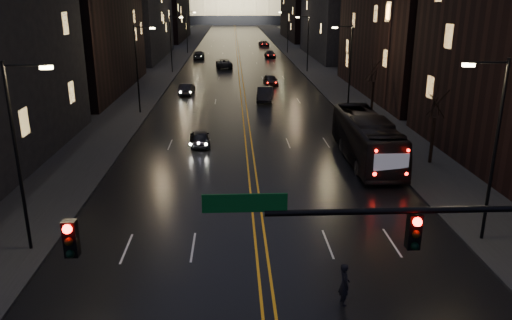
{
  "coord_description": "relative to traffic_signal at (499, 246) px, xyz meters",
  "views": [
    {
      "loc": [
        -1.27,
        -11.83,
        11.49
      ],
      "look_at": [
        -0.09,
        13.02,
        3.43
      ],
      "focal_mm": 35.0,
      "sensor_mm": 36.0,
      "label": 1
    }
  ],
  "objects": [
    {
      "name": "road",
      "position": [
        -5.91,
        130.0,
        -5.09
      ],
      "size": [
        20.0,
        320.0,
        0.02
      ],
      "primitive_type": "cube",
      "color": "black",
      "rests_on": "ground"
    },
    {
      "name": "sidewalk_left",
      "position": [
        -19.91,
        130.0,
        -5.02
      ],
      "size": [
        8.0,
        320.0,
        0.16
      ],
      "primitive_type": "cube",
      "color": "black",
      "rests_on": "ground"
    },
    {
      "name": "sidewalk_right",
      "position": [
        8.09,
        130.0,
        -5.02
      ],
      "size": [
        8.0,
        320.0,
        0.16
      ],
      "primitive_type": "cube",
      "color": "black",
      "rests_on": "ground"
    },
    {
      "name": "center_line",
      "position": [
        -5.91,
        130.0,
        -5.08
      ],
      "size": [
        0.62,
        320.0,
        0.01
      ],
      "primitive_type": "cube",
      "color": "orange",
      "rests_on": "road"
    },
    {
      "name": "building_left_far",
      "position": [
        -26.91,
        92.0,
        4.9
      ],
      "size": [
        12.0,
        34.0,
        20.0
      ],
      "primitive_type": "cube",
      "color": "black",
      "rests_on": "ground"
    },
    {
      "name": "building_right_dist",
      "position": [
        15.09,
        140.0,
        5.9
      ],
      "size": [
        12.0,
        40.0,
        22.0
      ],
      "primitive_type": "cube",
      "color": "black",
      "rests_on": "ground"
    },
    {
      "name": "traffic_signal",
      "position": [
        0.0,
        0.0,
        0.0
      ],
      "size": [
        17.29,
        0.45,
        7.0
      ],
      "color": "black",
      "rests_on": "ground"
    },
    {
      "name": "streetlamp_right_near",
      "position": [
        4.91,
        10.0,
        -0.02
      ],
      "size": [
        2.13,
        0.25,
        9.0
      ],
      "color": "black",
      "rests_on": "ground"
    },
    {
      "name": "streetlamp_left_near",
      "position": [
        -16.72,
        10.0,
        -0.02
      ],
      "size": [
        2.13,
        0.25,
        9.0
      ],
      "color": "black",
      "rests_on": "ground"
    },
    {
      "name": "streetlamp_right_mid",
      "position": [
        4.91,
        40.0,
        -0.02
      ],
      "size": [
        2.13,
        0.25,
        9.0
      ],
      "color": "black",
      "rests_on": "ground"
    },
    {
      "name": "streetlamp_left_mid",
      "position": [
        -16.72,
        40.0,
        -0.02
      ],
      "size": [
        2.13,
        0.25,
        9.0
      ],
      "color": "black",
      "rests_on": "ground"
    },
    {
      "name": "streetlamp_right_far",
      "position": [
        4.91,
        70.0,
        -0.02
      ],
      "size": [
        2.13,
        0.25,
        9.0
      ],
      "color": "black",
      "rests_on": "ground"
    },
    {
      "name": "streetlamp_left_far",
      "position": [
        -16.72,
        70.0,
        -0.02
      ],
      "size": [
        2.13,
        0.25,
        9.0
      ],
      "color": "black",
      "rests_on": "ground"
    },
    {
      "name": "streetlamp_right_dist",
      "position": [
        4.91,
        100.0,
        -0.02
      ],
      "size": [
        2.13,
        0.25,
        9.0
      ],
      "color": "black",
      "rests_on": "ground"
    },
    {
      "name": "streetlamp_left_dist",
      "position": [
        -16.72,
        100.0,
        -0.02
      ],
      "size": [
        2.13,
        0.25,
        9.0
      ],
      "color": "black",
      "rests_on": "ground"
    },
    {
      "name": "tree_right_mid",
      "position": [
        7.09,
        22.0,
        -0.58
      ],
      "size": [
        2.4,
        2.4,
        6.65
      ],
      "color": "black",
      "rests_on": "ground"
    },
    {
      "name": "tree_right_far",
      "position": [
        7.09,
        38.0,
        -0.58
      ],
      "size": [
        2.4,
        2.4,
        6.65
      ],
      "color": "black",
      "rests_on": "ground"
    },
    {
      "name": "bus",
      "position": [
        2.59,
        23.07,
        -3.4
      ],
      "size": [
        3.11,
        12.29,
        3.41
      ],
      "primitive_type": "imported",
      "rotation": [
        0.0,
        0.0,
        -0.02
      ],
      "color": "black",
      "rests_on": "ground"
    },
    {
      "name": "oncoming_car_a",
      "position": [
        -9.91,
        27.75,
        -4.44
      ],
      "size": [
        1.96,
        4.05,
        1.33
      ],
      "primitive_type": "imported",
      "rotation": [
        0.0,
        0.0,
        3.24
      ],
      "color": "black",
      "rests_on": "ground"
    },
    {
      "name": "oncoming_car_b",
      "position": [
        -12.91,
        50.65,
        -4.39
      ],
      "size": [
        1.86,
        4.44,
        1.43
      ],
      "primitive_type": "imported",
      "rotation": [
        0.0,
        0.0,
        3.06
      ],
      "color": "black",
      "rests_on": "ground"
    },
    {
      "name": "oncoming_car_c",
      "position": [
        -8.61,
        75.88,
        -4.32
      ],
      "size": [
        3.13,
        5.88,
        1.57
      ],
      "primitive_type": "imported",
      "rotation": [
        0.0,
        0.0,
        3.24
      ],
      "color": "black",
      "rests_on": "ground"
    },
    {
      "name": "oncoming_car_d",
      "position": [
        -13.85,
        90.07,
        -4.3
      ],
      "size": [
        2.53,
        5.65,
        1.61
      ],
      "primitive_type": "imported",
      "rotation": [
        0.0,
        0.0,
        3.19
      ],
      "color": "black",
      "rests_on": "ground"
    },
    {
      "name": "receding_car_a",
      "position": [
        -3.41,
        46.01,
        -4.28
      ],
      "size": [
        2.21,
        5.14,
        1.65
      ],
      "primitive_type": "imported",
      "rotation": [
        0.0,
        0.0,
        -0.1
      ],
      "color": "black",
      "rests_on": "ground"
    },
    {
      "name": "receding_car_b",
      "position": [
        -1.9,
        57.08,
        -4.36
      ],
      "size": [
        2.04,
        4.49,
        1.5
      ],
      "primitive_type": "imported",
      "rotation": [
        0.0,
        0.0,
        0.06
      ],
      "color": "black",
      "rests_on": "ground"
    },
    {
      "name": "receding_car_c",
      "position": [
        0.56,
        90.92,
        -4.4
      ],
      "size": [
        2.23,
        4.97,
        1.42
      ],
      "primitive_type": "imported",
      "rotation": [
        0.0,
        0.0,
        0.05
      ],
      "color": "black",
      "rests_on": "ground"
    },
    {
      "name": "receding_car_d",
      "position": [
        0.93,
        116.76,
        -4.41
      ],
      "size": [
        2.63,
        5.13,
        1.39
      ],
      "primitive_type": "imported",
      "rotation": [
        0.0,
        0.0,
        0.07
      ],
      "color": "black",
      "rests_on": "ground"
    },
    {
      "name": "pedestrian_a",
      "position": [
        -2.93,
        5.0,
        -4.22
      ],
      "size": [
        0.48,
        0.68,
        1.77
      ],
      "primitive_type": "imported",
      "rotation": [
        0.0,
        0.0,
        1.65
      ],
      "color": "black",
      "rests_on": "ground"
    }
  ]
}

